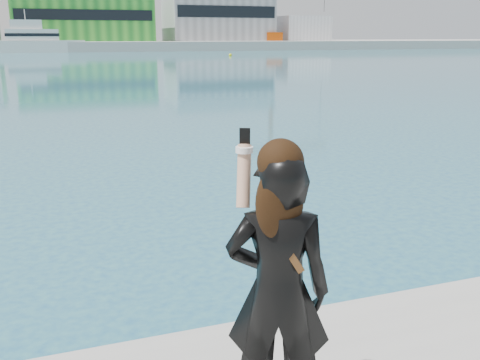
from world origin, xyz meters
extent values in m
cube|color=#9E9E99|center=(0.00, 130.00, 1.00)|extent=(320.00, 40.00, 2.00)
cube|color=#208329|center=(8.00, 128.00, 7.00)|extent=(30.00, 16.00, 10.00)
cube|color=black|center=(8.00, 119.90, 7.50)|extent=(28.50, 0.20, 2.20)
cube|color=gray|center=(40.00, 128.00, 8.00)|extent=(25.00, 15.00, 12.00)
cube|color=black|center=(40.00, 120.40, 8.60)|extent=(23.75, 0.20, 2.64)
cube|color=silver|center=(62.00, 126.00, 5.00)|extent=(12.00, 10.00, 6.00)
cube|color=#C4480B|center=(52.00, 122.00, 3.00)|extent=(4.00, 4.00, 2.00)
cylinder|color=silver|center=(22.00, 121.00, 6.00)|extent=(0.16, 0.16, 8.00)
cube|color=red|center=(22.60, 121.00, 9.40)|extent=(1.20, 0.04, 0.80)
cube|color=silver|center=(-1.92, 112.14, 1.16)|extent=(17.58, 5.69, 2.31)
cube|color=silver|center=(-2.88, 112.09, 3.38)|extent=(9.84, 4.53, 2.12)
cube|color=silver|center=(-3.85, 112.04, 5.30)|extent=(5.95, 3.57, 1.74)
cube|color=black|center=(-2.88, 112.09, 3.38)|extent=(10.03, 4.64, 0.58)
cylinder|color=silver|center=(-3.85, 112.04, 7.14)|extent=(0.15, 0.15, 1.93)
sphere|color=yellow|center=(27.84, 82.26, 0.00)|extent=(0.50, 0.50, 0.50)
imported|color=black|center=(0.48, -0.23, 1.69)|extent=(0.77, 0.66, 1.79)
sphere|color=black|center=(0.47, -0.25, 2.53)|extent=(0.27, 0.27, 0.27)
ellipsoid|color=black|center=(0.45, -0.29, 2.30)|extent=(0.30, 0.15, 0.48)
cylinder|color=tan|center=(0.32, -0.05, 2.41)|extent=(0.16, 0.22, 0.39)
cylinder|color=white|center=(0.34, -0.01, 2.56)|extent=(0.11, 0.11, 0.04)
cube|color=black|center=(0.35, 0.03, 2.62)|extent=(0.07, 0.04, 0.13)
cube|color=#4C2D14|center=(0.47, -0.32, 2.05)|extent=(0.24, 0.12, 0.37)
camera|label=1|loc=(-0.74, -2.98, 3.23)|focal=40.00mm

